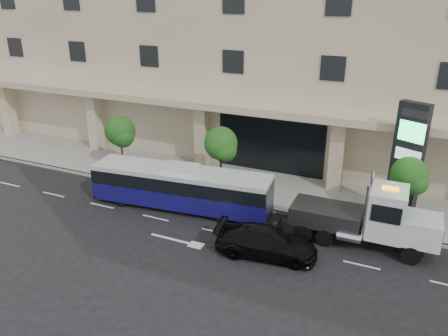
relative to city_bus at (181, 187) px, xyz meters
The scene contains 11 objects.
ground 3.55m from the city_bus, ahead, with size 120.00×120.00×0.00m, color black.
sidewalk 5.85m from the city_bus, 55.48° to the left, with size 120.00×6.00×0.15m, color gray.
curb 3.89m from the city_bus, 27.60° to the left, with size 120.00×0.30×0.15m, color gray.
convention_center 17.64m from the city_bus, 77.96° to the left, with size 60.00×17.60×20.00m.
tree_left 7.69m from the city_bus, 154.13° to the left, with size 2.27×2.20×4.22m.
tree_mid 3.94m from the city_bus, 69.16° to the left, with size 2.28×2.20×4.38m.
tree_right 13.26m from the city_bus, 14.41° to the left, with size 2.10×2.00×4.04m.
city_bus is the anchor object (origin of this frame).
tow_truck 11.20m from the city_bus, ahead, with size 8.54×2.22×3.90m.
black_sedan 7.17m from the city_bus, 23.61° to the right, with size 2.12×5.21×1.51m, color black.
signage_pylon 13.40m from the city_bus, 19.14° to the left, with size 1.80×1.28×6.87m.
Camera 1 is at (9.14, -20.97, 12.67)m, focal length 35.00 mm.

